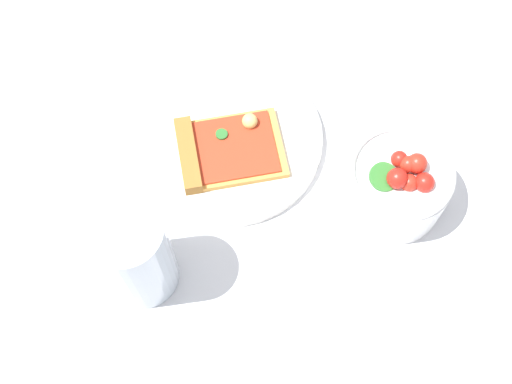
# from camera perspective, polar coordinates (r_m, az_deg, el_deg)

# --- Properties ---
(ground_plane) EXTENTS (2.40, 2.40, 0.00)m
(ground_plane) POSITION_cam_1_polar(r_m,az_deg,el_deg) (0.81, -2.37, 6.19)
(ground_plane) COLOR silver
(ground_plane) RESTS_ON ground
(plate) EXTENTS (0.22, 0.22, 0.01)m
(plate) POSITION_cam_1_polar(r_m,az_deg,el_deg) (0.79, -2.39, 4.58)
(plate) COLOR white
(plate) RESTS_ON ground_plane
(pizza_slice_main) EXTENTS (0.15, 0.15, 0.02)m
(pizza_slice_main) POSITION_cam_1_polar(r_m,az_deg,el_deg) (0.77, -2.88, 3.66)
(pizza_slice_main) COLOR gold
(pizza_slice_main) RESTS_ON plate
(salad_bowl) EXTENTS (0.12, 0.12, 0.09)m
(salad_bowl) POSITION_cam_1_polar(r_m,az_deg,el_deg) (0.74, 11.98, 0.69)
(salad_bowl) COLOR white
(salad_bowl) RESTS_ON ground_plane
(soda_glass) EXTENTS (0.08, 0.08, 0.13)m
(soda_glass) POSITION_cam_1_polar(r_m,az_deg,el_deg) (0.68, -10.28, -5.50)
(soda_glass) COLOR silver
(soda_glass) RESTS_ON ground_plane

